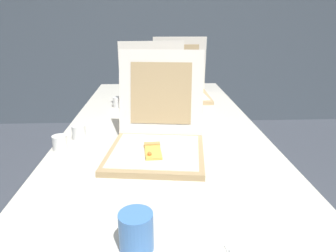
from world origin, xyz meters
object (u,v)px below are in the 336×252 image
Objects in this scene: pizza_box_back at (181,89)px; cup_white_near_left at (60,143)px; table at (163,136)px; cup_white_near_center at (79,132)px; pizza_box_middle at (155,107)px; cup_printed_front at (136,232)px; cup_white_far at (118,102)px; pizza_box_front at (157,139)px.

pizza_box_back is 1.02m from cup_white_near_left.
cup_white_near_center is at bearing -159.42° from table.
pizza_box_middle reaches higher than cup_printed_front.
cup_white_near_center and cup_white_far have the same top height.
cup_white_near_center is (-0.51, -0.74, -0.03)m from pizza_box_back.
table is at bearing -55.37° from cup_white_far.
cup_white_near_center is at bearing -102.81° from cup_white_far.
cup_white_far and cup_white_near_left have the same top height.
pizza_box_back is 0.46m from cup_white_far.
cup_white_near_left is (-0.05, -0.12, 0.00)m from cup_white_near_center.
cup_printed_front is at bearing -98.80° from pizza_box_middle.
table is at bearing 20.58° from cup_white_near_center.
pizza_box_front is 7.95× the size of cup_white_near_center.
pizza_box_front reaches higher than table.
pizza_box_front reaches higher than cup_printed_front.
cup_white_far reaches higher than table.
pizza_box_middle is (-0.00, 0.46, 0.00)m from pizza_box_front.
cup_white_near_center is at bearing 112.36° from cup_printed_front.
cup_white_far is (-0.22, 0.19, -0.03)m from pizza_box_middle.
pizza_box_middle is at bearing 97.30° from pizza_box_front.
pizza_box_middle and pizza_box_back have the same top height.
cup_white_far is 1.21m from cup_printed_front.
pizza_box_back is at bearing 61.77° from pizza_box_middle.
pizza_box_back is 6.36× the size of cup_white_far.
pizza_box_front is at bearing -23.76° from cup_white_near_center.
cup_printed_front is (-0.05, -0.55, -0.01)m from pizza_box_front.
cup_printed_front is (0.34, -0.58, 0.02)m from cup_white_near_left.
cup_white_near_center is (-0.33, -0.31, -0.03)m from pizza_box_middle.
table is at bearing 31.46° from cup_white_near_left.
cup_white_far is at bearing -150.14° from pizza_box_back.
cup_white_near_left is (-0.16, -0.62, 0.00)m from cup_white_far.
pizza_box_middle reaches higher than cup_white_far.
pizza_box_back is at bearing 55.41° from cup_white_near_center.
cup_printed_front reaches higher than cup_white_near_center.
pizza_box_back is 1.45m from cup_printed_front.
cup_printed_front is at bearing -67.64° from cup_white_near_center.
cup_printed_front is at bearing -99.51° from pizza_box_back.
pizza_box_middle reaches higher than cup_white_near_left.
pizza_box_middle is 0.29m from cup_white_far.
cup_white_far is 0.64m from cup_white_near_left.
pizza_box_front is at bearing 84.47° from cup_printed_front.
cup_printed_front is (-0.05, -1.01, -0.01)m from pizza_box_middle.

